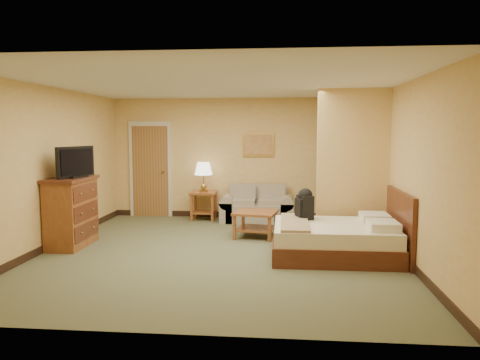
# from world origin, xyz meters

# --- Properties ---
(floor) EXTENTS (6.00, 6.00, 0.00)m
(floor) POSITION_xyz_m (0.00, 0.00, 0.00)
(floor) COLOR brown
(floor) RESTS_ON ground
(ceiling) EXTENTS (6.00, 6.00, 0.00)m
(ceiling) POSITION_xyz_m (0.00, 0.00, 2.60)
(ceiling) COLOR white
(ceiling) RESTS_ON back_wall
(back_wall) EXTENTS (5.50, 0.02, 2.60)m
(back_wall) POSITION_xyz_m (0.00, 3.00, 1.30)
(back_wall) COLOR tan
(back_wall) RESTS_ON floor
(left_wall) EXTENTS (0.02, 6.00, 2.60)m
(left_wall) POSITION_xyz_m (-2.75, 0.00, 1.30)
(left_wall) COLOR tan
(left_wall) RESTS_ON floor
(right_wall) EXTENTS (0.02, 6.00, 2.60)m
(right_wall) POSITION_xyz_m (2.75, 0.00, 1.30)
(right_wall) COLOR tan
(right_wall) RESTS_ON floor
(partition) EXTENTS (1.20, 0.15, 2.60)m
(partition) POSITION_xyz_m (2.15, 0.93, 1.30)
(partition) COLOR tan
(partition) RESTS_ON floor
(door) EXTENTS (0.94, 0.16, 2.10)m
(door) POSITION_xyz_m (-1.95, 2.96, 1.03)
(door) COLOR beige
(door) RESTS_ON floor
(baseboard) EXTENTS (5.50, 0.02, 0.12)m
(baseboard) POSITION_xyz_m (0.00, 2.99, 0.06)
(baseboard) COLOR black
(baseboard) RESTS_ON floor
(loveseat) EXTENTS (1.52, 0.70, 0.77)m
(loveseat) POSITION_xyz_m (0.44, 2.57, 0.25)
(loveseat) COLOR gray
(loveseat) RESTS_ON floor
(side_table) EXTENTS (0.55, 0.55, 0.60)m
(side_table) POSITION_xyz_m (-0.71, 2.65, 0.40)
(side_table) COLOR brown
(side_table) RESTS_ON floor
(table_lamp) EXTENTS (0.38, 0.38, 0.63)m
(table_lamp) POSITION_xyz_m (-0.71, 2.65, 1.08)
(table_lamp) COLOR #A6813D
(table_lamp) RESTS_ON side_table
(coffee_table) EXTENTS (0.83, 0.83, 0.47)m
(coffee_table) POSITION_xyz_m (0.50, 1.11, 0.33)
(coffee_table) COLOR brown
(coffee_table) RESTS_ON floor
(wall_picture) EXTENTS (0.68, 0.04, 0.53)m
(wall_picture) POSITION_xyz_m (0.44, 2.97, 1.60)
(wall_picture) COLOR #B78E3F
(wall_picture) RESTS_ON back_wall
(dresser) EXTENTS (0.56, 1.07, 1.14)m
(dresser) POSITION_xyz_m (-2.48, 0.15, 0.58)
(dresser) COLOR brown
(dresser) RESTS_ON floor
(tv) EXTENTS (0.30, 0.81, 0.50)m
(tv) POSITION_xyz_m (-2.38, 0.15, 1.38)
(tv) COLOR black
(tv) RESTS_ON dresser
(bed) EXTENTS (1.91, 1.56, 1.01)m
(bed) POSITION_xyz_m (1.82, -0.10, 0.28)
(bed) COLOR #461D10
(bed) RESTS_ON floor
(backpack) EXTENTS (0.28, 0.33, 0.49)m
(backpack) POSITION_xyz_m (1.33, 0.29, 0.75)
(backpack) COLOR black
(backpack) RESTS_ON bed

